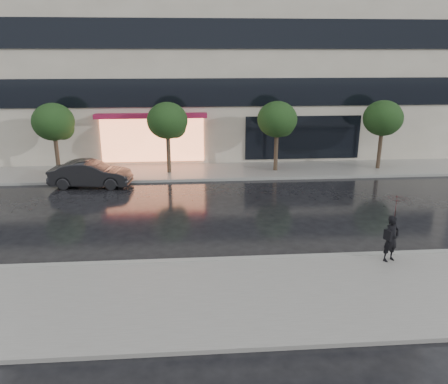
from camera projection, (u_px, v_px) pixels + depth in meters
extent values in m
plane|color=black|center=(244.00, 248.00, 15.13)|extent=(120.00, 120.00, 0.00)
cube|color=slate|center=(259.00, 296.00, 12.03)|extent=(60.00, 4.50, 0.12)
cube|color=slate|center=(222.00, 171.00, 24.85)|extent=(60.00, 3.50, 0.12)
cube|color=gray|center=(248.00, 259.00, 14.16)|extent=(60.00, 0.25, 0.14)
cube|color=gray|center=(225.00, 179.00, 23.19)|extent=(60.00, 0.25, 0.14)
cube|color=beige|center=(214.00, 14.00, 29.50)|extent=(30.00, 12.00, 18.00)
cube|color=black|center=(220.00, 92.00, 25.17)|extent=(28.00, 0.12, 1.60)
cube|color=black|center=(220.00, 34.00, 24.20)|extent=(28.00, 0.12, 1.60)
cube|color=#FF8C59|center=(153.00, 140.00, 25.68)|extent=(6.00, 0.10, 2.60)
cube|color=maroon|center=(151.00, 116.00, 24.92)|extent=(6.40, 0.70, 0.25)
cube|color=black|center=(303.00, 138.00, 26.36)|extent=(7.00, 0.10, 2.60)
cylinder|color=#33261C|center=(57.00, 157.00, 23.64)|extent=(0.22, 0.22, 2.20)
ellipsoid|color=black|center=(53.00, 122.00, 23.06)|extent=(2.20, 2.20, 1.98)
sphere|color=black|center=(63.00, 129.00, 23.40)|extent=(1.20, 1.20, 1.20)
cylinder|color=#33261C|center=(169.00, 155.00, 24.08)|extent=(0.22, 0.22, 2.20)
ellipsoid|color=black|center=(167.00, 121.00, 23.50)|extent=(2.20, 2.20, 1.98)
sphere|color=black|center=(175.00, 127.00, 23.84)|extent=(1.20, 1.20, 1.20)
cylinder|color=#33261C|center=(276.00, 153.00, 24.52)|extent=(0.22, 0.22, 2.20)
ellipsoid|color=black|center=(277.00, 119.00, 23.94)|extent=(2.20, 2.20, 1.98)
sphere|color=black|center=(283.00, 126.00, 24.28)|extent=(1.20, 1.20, 1.20)
cylinder|color=#33261C|center=(379.00, 151.00, 24.96)|extent=(0.22, 0.22, 2.20)
ellipsoid|color=black|center=(383.00, 118.00, 24.39)|extent=(2.20, 2.20, 1.98)
sphere|color=black|center=(388.00, 125.00, 24.73)|extent=(1.20, 1.20, 1.20)
imported|color=black|center=(91.00, 174.00, 21.96)|extent=(4.12, 1.74, 1.32)
imported|color=black|center=(391.00, 239.00, 13.77)|extent=(0.65, 0.54, 1.51)
imported|color=black|center=(396.00, 208.00, 13.49)|extent=(1.18, 1.19, 0.83)
cylinder|color=black|center=(395.00, 222.00, 13.63)|extent=(0.02, 0.02, 0.75)
cube|color=black|center=(388.00, 235.00, 13.58)|extent=(0.20, 0.30, 0.32)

